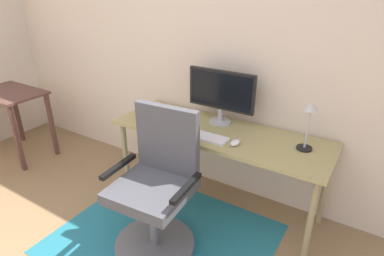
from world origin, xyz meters
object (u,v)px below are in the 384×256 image
(office_chair, at_px, (157,196))
(keyboard, at_px, (201,136))
(monitor, at_px, (221,92))
(side_table, at_px, (12,104))
(cell_phone, at_px, (162,115))
(desk_lamp, at_px, (309,117))
(computer_mouse, at_px, (235,143))
(coffee_cup, at_px, (141,114))
(desk, at_px, (219,139))

(office_chair, bearing_deg, keyboard, 75.79)
(monitor, distance_m, office_chair, 0.96)
(keyboard, bearing_deg, side_table, -174.99)
(monitor, height_order, side_table, monitor)
(keyboard, bearing_deg, office_chair, -100.02)
(cell_phone, height_order, desk_lamp, desk_lamp)
(office_chair, bearing_deg, monitor, 80.12)
(computer_mouse, bearing_deg, coffee_cup, 179.91)
(desk_lamp, bearing_deg, side_table, -172.03)
(cell_phone, height_order, side_table, side_table)
(desk, relative_size, office_chair, 1.67)
(cell_phone, relative_size, office_chair, 0.13)
(desk, xyz_separation_m, keyboard, (-0.07, -0.16, 0.08))
(computer_mouse, bearing_deg, office_chair, -126.59)
(cell_phone, bearing_deg, desk, -29.84)
(coffee_cup, distance_m, cell_phone, 0.19)
(computer_mouse, bearing_deg, side_table, -175.16)
(coffee_cup, xyz_separation_m, cell_phone, (0.09, 0.17, -0.04))
(keyboard, distance_m, computer_mouse, 0.28)
(cell_phone, distance_m, desk_lamp, 1.26)
(computer_mouse, height_order, coffee_cup, coffee_cup)
(desk, relative_size, desk_lamp, 4.92)
(keyboard, height_order, coffee_cup, coffee_cup)
(coffee_cup, xyz_separation_m, desk_lamp, (1.32, 0.20, 0.19))
(office_chair, bearing_deg, desk, 71.97)
(keyboard, distance_m, desk_lamp, 0.79)
(keyboard, height_order, computer_mouse, computer_mouse)
(monitor, height_order, office_chair, monitor)
(computer_mouse, relative_size, desk_lamp, 0.29)
(computer_mouse, xyz_separation_m, side_table, (-2.49, -0.21, -0.13))
(coffee_cup, bearing_deg, side_table, -172.52)
(keyboard, relative_size, side_table, 0.58)
(cell_phone, relative_size, side_table, 0.19)
(keyboard, bearing_deg, coffee_cup, 178.28)
(office_chair, relative_size, side_table, 1.41)
(keyboard, relative_size, computer_mouse, 4.13)
(desk, bearing_deg, coffee_cup, -167.88)
(office_chair, bearing_deg, side_table, 168.54)
(office_chair, height_order, side_table, office_chair)
(desk, relative_size, side_table, 2.36)
(cell_phone, relative_size, desk_lamp, 0.39)
(desk, height_order, monitor, monitor)
(keyboard, relative_size, office_chair, 0.41)
(monitor, bearing_deg, keyboard, -89.25)
(computer_mouse, bearing_deg, monitor, 132.86)
(keyboard, height_order, desk_lamp, desk_lamp)
(cell_phone, height_order, office_chair, office_chair)
(cell_phone, xyz_separation_m, desk_lamp, (1.23, 0.03, 0.24))
(monitor, distance_m, side_table, 2.30)
(computer_mouse, bearing_deg, keyboard, -176.55)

